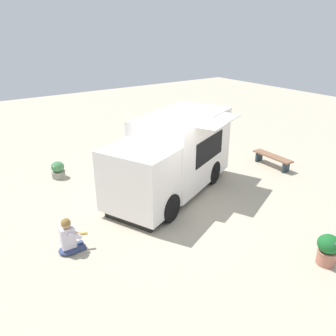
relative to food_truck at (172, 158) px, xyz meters
The scene contains 6 objects.
ground_plane 1.59m from the food_truck, 79.73° to the left, with size 40.00×40.00×0.00m, color #BEB198.
food_truck is the anchor object (origin of this frame).
person_customer 4.25m from the food_truck, 17.26° to the left, with size 0.76×0.47×0.93m.
planter_flowering_near 4.36m from the food_truck, 49.81° to the right, with size 0.50×0.50×0.62m.
planter_flowering_far 5.21m from the food_truck, 97.73° to the left, with size 0.51×0.51×0.76m.
plaza_bench 4.55m from the food_truck, behind, with size 0.47×1.69×0.45m.
Camera 1 is at (5.81, 7.20, 5.13)m, focal length 36.27 mm.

